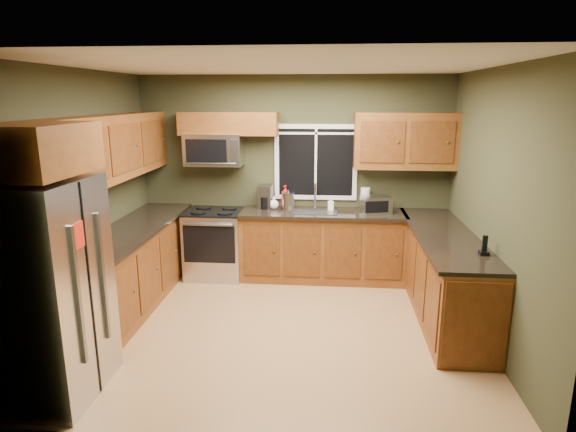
% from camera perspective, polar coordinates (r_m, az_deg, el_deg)
% --- Properties ---
extents(floor, '(4.20, 4.20, 0.00)m').
position_cam_1_polar(floor, '(5.31, -0.90, -13.05)').
color(floor, '#9F7246').
rests_on(floor, ground).
extents(ceiling, '(4.20, 4.20, 0.00)m').
position_cam_1_polar(ceiling, '(4.74, -1.02, 17.45)').
color(ceiling, white).
rests_on(ceiling, back_wall).
extents(back_wall, '(4.20, 0.00, 4.20)m').
position_cam_1_polar(back_wall, '(6.61, 0.69, 4.70)').
color(back_wall, '#33341E').
rests_on(back_wall, ground).
extents(front_wall, '(4.20, 0.00, 4.20)m').
position_cam_1_polar(front_wall, '(3.13, -4.43, -5.84)').
color(front_wall, '#33341E').
rests_on(front_wall, ground).
extents(left_wall, '(0.00, 3.60, 3.60)m').
position_cam_1_polar(left_wall, '(5.48, -23.36, 1.63)').
color(left_wall, '#33341E').
rests_on(left_wall, ground).
extents(right_wall, '(0.00, 3.60, 3.60)m').
position_cam_1_polar(right_wall, '(5.08, 23.31, 0.75)').
color(right_wall, '#33341E').
rests_on(right_wall, ground).
extents(window, '(1.12, 0.03, 1.02)m').
position_cam_1_polar(window, '(6.55, 3.31, 6.38)').
color(window, white).
rests_on(window, back_wall).
extents(base_cabinets_left, '(0.60, 2.65, 0.90)m').
position_cam_1_polar(base_cabinets_left, '(6.00, -17.88, -5.84)').
color(base_cabinets_left, brown).
rests_on(base_cabinets_left, ground).
extents(countertop_left, '(0.65, 2.65, 0.04)m').
position_cam_1_polar(countertop_left, '(5.85, -17.99, -1.51)').
color(countertop_left, black).
rests_on(countertop_left, base_cabinets_left).
extents(base_cabinets_back, '(2.17, 0.60, 0.90)m').
position_cam_1_polar(base_cabinets_back, '(6.51, 4.11, -3.63)').
color(base_cabinets_back, brown).
rests_on(base_cabinets_back, ground).
extents(countertop_back, '(2.17, 0.65, 0.04)m').
position_cam_1_polar(countertop_back, '(6.36, 4.18, 0.34)').
color(countertop_back, black).
rests_on(countertop_back, base_cabinets_back).
extents(base_cabinets_peninsula, '(0.60, 2.52, 0.90)m').
position_cam_1_polar(base_cabinets_peninsula, '(5.75, 17.95, -6.70)').
color(base_cabinets_peninsula, brown).
rests_on(base_cabinets_peninsula, ground).
extents(countertop_peninsula, '(0.65, 2.50, 0.04)m').
position_cam_1_polar(countertop_peninsula, '(5.61, 18.04, -2.17)').
color(countertop_peninsula, black).
rests_on(countertop_peninsula, base_cabinets_peninsula).
extents(upper_cabinets_left, '(0.33, 2.65, 0.72)m').
position_cam_1_polar(upper_cabinets_left, '(5.75, -20.17, 7.61)').
color(upper_cabinets_left, brown).
rests_on(upper_cabinets_left, left_wall).
extents(upper_cabinets_back_left, '(1.30, 0.33, 0.30)m').
position_cam_1_polar(upper_cabinets_back_left, '(6.49, -7.05, 10.82)').
color(upper_cabinets_back_left, brown).
rests_on(upper_cabinets_back_left, back_wall).
extents(upper_cabinets_back_right, '(1.30, 0.33, 0.72)m').
position_cam_1_polar(upper_cabinets_back_right, '(6.44, 13.71, 8.64)').
color(upper_cabinets_back_right, brown).
rests_on(upper_cabinets_back_right, back_wall).
extents(upper_cabinet_over_fridge, '(0.72, 0.90, 0.38)m').
position_cam_1_polar(upper_cabinet_over_fridge, '(4.10, -28.34, 6.98)').
color(upper_cabinet_over_fridge, brown).
rests_on(upper_cabinet_over_fridge, left_wall).
extents(refrigerator, '(0.74, 0.90, 1.80)m').
position_cam_1_polar(refrigerator, '(4.35, -26.61, -7.92)').
color(refrigerator, '#B7B7BC').
rests_on(refrigerator, ground).
extents(range, '(0.76, 0.69, 0.94)m').
position_cam_1_polar(range, '(6.66, -8.62, -3.19)').
color(range, '#B7B7BC').
rests_on(range, ground).
extents(microwave, '(0.76, 0.41, 0.42)m').
position_cam_1_polar(microwave, '(6.54, -8.74, 7.79)').
color(microwave, '#B7B7BC').
rests_on(microwave, back_wall).
extents(sink, '(0.60, 0.42, 0.36)m').
position_cam_1_polar(sink, '(6.37, 3.15, 0.68)').
color(sink, slate).
rests_on(sink, countertop_back).
extents(toaster_oven, '(0.41, 0.36, 0.22)m').
position_cam_1_polar(toaster_oven, '(6.34, 10.39, 1.33)').
color(toaster_oven, '#B7B7BC').
rests_on(toaster_oven, countertop_back).
extents(coffee_maker, '(0.20, 0.26, 0.31)m').
position_cam_1_polar(coffee_maker, '(6.54, -2.70, 2.21)').
color(coffee_maker, slate).
rests_on(coffee_maker, countertop_back).
extents(kettle, '(0.17, 0.17, 0.28)m').
position_cam_1_polar(kettle, '(6.40, 0.04, 1.84)').
color(kettle, '#B7B7BC').
rests_on(kettle, countertop_back).
extents(paper_towel_roll, '(0.15, 0.15, 0.32)m').
position_cam_1_polar(paper_towel_roll, '(6.54, 9.13, 2.08)').
color(paper_towel_roll, white).
rests_on(paper_towel_roll, countertop_back).
extents(soap_bottle_a, '(0.15, 0.15, 0.31)m').
position_cam_1_polar(soap_bottle_a, '(6.53, -0.33, 2.31)').
color(soap_bottle_a, red).
rests_on(soap_bottle_a, countertop_back).
extents(soap_bottle_b, '(0.08, 0.08, 0.17)m').
position_cam_1_polar(soap_bottle_b, '(6.45, 5.10, 1.47)').
color(soap_bottle_b, white).
rests_on(soap_bottle_b, countertop_back).
extents(soap_bottle_c, '(0.16, 0.16, 0.17)m').
position_cam_1_polar(soap_bottle_c, '(6.49, -1.67, 1.59)').
color(soap_bottle_c, white).
rests_on(soap_bottle_c, countertop_back).
extents(cordless_phone, '(0.09, 0.09, 0.19)m').
position_cam_1_polar(cordless_phone, '(4.97, 22.23, -3.65)').
color(cordless_phone, black).
rests_on(cordless_phone, countertop_peninsula).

